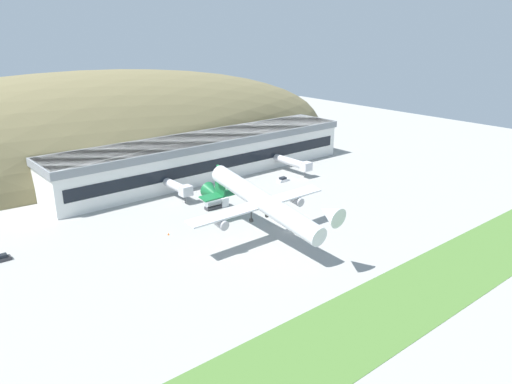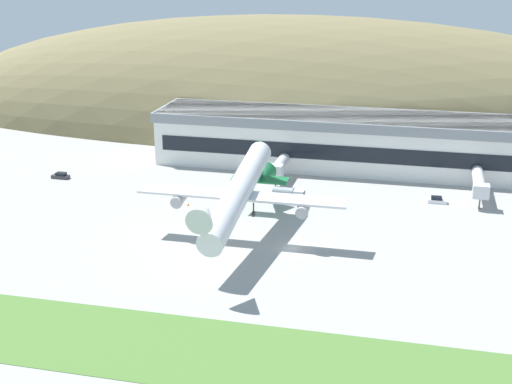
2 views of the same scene
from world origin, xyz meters
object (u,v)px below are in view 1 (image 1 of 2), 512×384
Objects in this scene: terminal_building at (206,153)px; traffic_cone_0 at (169,234)px; jetway_1 at (294,163)px; cargo_airplane at (261,202)px; jetway_0 at (179,187)px; service_car_1 at (1,259)px; fuel_truck at (216,203)px; service_car_0 at (283,180)px.

terminal_building is 190.99× the size of traffic_cone_0.
jetway_1 is 0.35× the size of cargo_airplane.
terminal_building is 26.98m from jetway_0.
jetway_1 is at bearing 4.07° from service_car_1.
cargo_airplane is 6.61× the size of fuel_truck.
jetway_0 is 0.26× the size of cargo_airplane.
terminal_building is 77.43m from service_car_1.
cargo_airplane reaches higher than service_car_0.
fuel_truck is at bearing 21.17° from traffic_cone_0.
terminal_building is at bearing 142.21° from jetway_1.
service_car_0 is 53.86m from traffic_cone_0.
cargo_airplane reaches higher than jetway_1.
jetway_0 is 37.99m from cargo_airplane.
cargo_airplane is (-20.90, -53.82, 2.19)m from terminal_building.
jetway_0 reaches higher than traffic_cone_0.
cargo_airplane reaches higher than terminal_building.
service_car_1 is (-96.71, -6.88, -3.38)m from jetway_1.
service_car_0 is at bearing -9.86° from jetway_0.
fuel_truck is (4.44, 24.99, -8.37)m from cargo_airplane.
service_car_0 is at bearing 11.14° from fuel_truck.
service_car_1 is at bearing 151.31° from cargo_airplane.
service_car_0 is at bearing 15.18° from traffic_cone_0.
traffic_cone_0 is at bearing -163.34° from jetway_1.
terminal_building is 26.00× the size of service_car_1.
service_car_1 is (-87.98, -2.81, 0.01)m from service_car_0.
terminal_building is 33.77m from fuel_truck.
traffic_cone_0 is (-15.90, 17.11, -9.56)m from cargo_airplane.
traffic_cone_0 is (-15.61, -20.43, -3.71)m from jetway_0.
cargo_airplane is 59.88m from service_car_1.
jetway_0 is 52.51m from service_car_1.
service_car_0 is at bearing -56.12° from terminal_building.
service_car_1 is at bearing 162.58° from traffic_cone_0.
jetway_1 is (45.10, -2.26, 0.00)m from jetway_0.
jetway_0 reaches higher than fuel_truck.
cargo_airplane is (0.29, -37.54, 5.85)m from jetway_0.
jetway_1 is 4.02× the size of service_car_0.
cargo_airplane reaches higher than service_car_1.
jetway_0 is at bearing 110.66° from fuel_truck.
service_car_0 is (36.08, 31.21, -9.23)m from cargo_airplane.
jetway_1 is 2.31× the size of fuel_truck.
service_car_1 is 56.45m from fuel_truck.
jetway_1 is 63.48m from traffic_cone_0.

